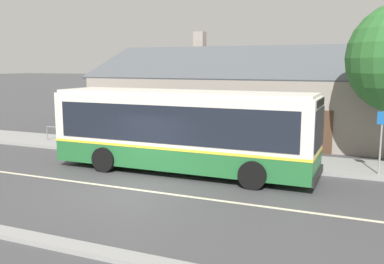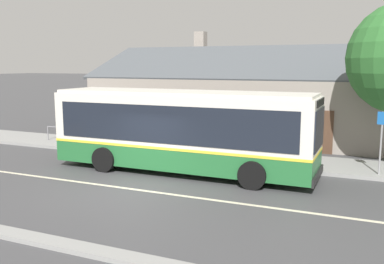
{
  "view_description": "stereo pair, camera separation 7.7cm",
  "coord_description": "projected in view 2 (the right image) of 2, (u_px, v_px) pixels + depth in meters",
  "views": [
    {
      "loc": [
        7.68,
        -12.32,
        4.28
      ],
      "look_at": [
        0.9,
        3.41,
        1.56
      ],
      "focal_mm": 40.0,
      "sensor_mm": 36.0,
      "label": 1
    },
    {
      "loc": [
        7.75,
        -12.29,
        4.28
      ],
      "look_at": [
        0.9,
        3.41,
        1.56
      ],
      "focal_mm": 40.0,
      "sensor_mm": 36.0,
      "label": 2
    }
  ],
  "objects": [
    {
      "name": "ground_plane",
      "position": [
        129.0,
        189.0,
        14.86
      ],
      "size": [
        300.0,
        300.0,
        0.0
      ],
      "primitive_type": "plane",
      "color": "#424244"
    },
    {
      "name": "bench_by_building",
      "position": [
        92.0,
        138.0,
        21.77
      ],
      "size": [
        1.85,
        0.51,
        0.94
      ],
      "color": "brown",
      "rests_on": "sidewalk_far"
    },
    {
      "name": "transit_bus",
      "position": [
        182.0,
        129.0,
        16.93
      ],
      "size": [
        10.58,
        2.79,
        3.24
      ],
      "color": "#236633",
      "rests_on": "ground"
    },
    {
      "name": "bus_stop_sign",
      "position": [
        381.0,
        136.0,
        15.98
      ],
      "size": [
        0.36,
        0.07,
        2.4
      ],
      "color": "gray",
      "rests_on": "sidewalk_far"
    },
    {
      "name": "community_building",
      "position": [
        280.0,
        104.0,
        26.46
      ],
      "size": [
        21.72,
        10.63,
        6.46
      ],
      "color": "gray",
      "rests_on": "ground"
    },
    {
      "name": "lane_divider_stripe",
      "position": [
        129.0,
        189.0,
        14.86
      ],
      "size": [
        60.0,
        0.16,
        0.01
      ],
      "primitive_type": "cube",
      "color": "beige",
      "rests_on": "ground"
    },
    {
      "name": "sidewalk_far",
      "position": [
        196.0,
        154.0,
        20.28
      ],
      "size": [
        60.0,
        3.0,
        0.15
      ],
      "primitive_type": "cube",
      "color": "gray",
      "rests_on": "ground"
    },
    {
      "name": "bike_rack",
      "position": [
        56.0,
        131.0,
        23.29
      ],
      "size": [
        1.16,
        0.06,
        0.78
      ],
      "color": "slate",
      "rests_on": "sidewalk_far"
    },
    {
      "name": "curb_near",
      "position": [
        27.0,
        237.0,
        10.55
      ],
      "size": [
        60.0,
        0.5,
        0.12
      ],
      "primitive_type": "cube",
      "color": "gray",
      "rests_on": "ground"
    }
  ]
}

